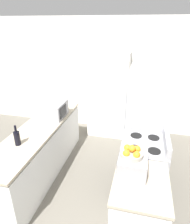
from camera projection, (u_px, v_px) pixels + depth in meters
The scene contains 10 objects.
wall_back at pixel (110, 77), 4.66m from camera, with size 7.00×0.06×2.60m.
counter_left at pixel (41, 151), 3.43m from camera, with size 0.60×2.43×0.89m.
counter_right at pixel (138, 211), 2.34m from camera, with size 0.60×0.78×0.89m.
pantry_cabinet at pixel (108, 95), 4.52m from camera, with size 0.87×0.56×1.90m.
stove at pixel (142, 168), 3.01m from camera, with size 0.66×0.73×1.05m.
refrigerator at pixel (146, 119), 3.51m from camera, with size 0.69×0.75×1.82m.
microwave at pixel (55, 110), 3.58m from camera, with size 0.36×0.46×0.27m.
wine_bottle at pixel (17, 138), 2.75m from camera, with size 0.08×0.08×0.30m.
toaster_oven at pixel (132, 163), 2.26m from camera, with size 0.32×0.41×0.21m.
fruit_bowl at pixel (132, 153), 2.19m from camera, with size 0.25×0.25×0.14m.
Camera 1 is at (0.75, -1.24, 2.45)m, focal length 32.00 mm.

